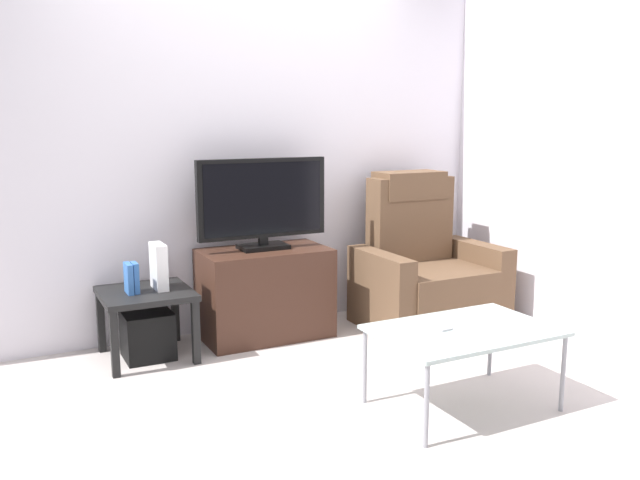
# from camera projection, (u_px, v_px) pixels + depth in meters

# --- Properties ---
(ground_plane) EXTENTS (6.40, 6.40, 0.00)m
(ground_plane) POSITION_uv_depth(u_px,v_px,m) (316.00, 378.00, 3.81)
(ground_plane) COLOR #BCB2AD
(wall_back) EXTENTS (6.40, 0.06, 2.60)m
(wall_back) POSITION_uv_depth(u_px,v_px,m) (242.00, 143.00, 4.57)
(wall_back) COLOR silver
(wall_back) RESTS_ON ground
(wall_side) EXTENTS (0.06, 4.48, 2.60)m
(wall_side) POSITION_uv_depth(u_px,v_px,m) (569.00, 144.00, 4.41)
(wall_side) COLOR silver
(wall_side) RESTS_ON ground
(tv_stand) EXTENTS (0.85, 0.48, 0.60)m
(tv_stand) POSITION_uv_depth(u_px,v_px,m) (265.00, 293.00, 4.50)
(tv_stand) COLOR #3D2319
(tv_stand) RESTS_ON ground
(television) EXTENTS (0.89, 0.20, 0.60)m
(television) POSITION_uv_depth(u_px,v_px,m) (263.00, 202.00, 4.40)
(television) COLOR black
(television) RESTS_ON tv_stand
(recliner_armchair) EXTENTS (0.98, 0.78, 1.08)m
(recliner_armchair) POSITION_uv_depth(u_px,v_px,m) (425.00, 271.00, 4.82)
(recliner_armchair) COLOR brown
(recliner_armchair) RESTS_ON ground
(side_table) EXTENTS (0.54, 0.54, 0.43)m
(side_table) POSITION_uv_depth(u_px,v_px,m) (146.00, 301.00, 4.08)
(side_table) COLOR black
(side_table) RESTS_ON ground
(subwoofer_box) EXTENTS (0.29, 0.29, 0.29)m
(subwoofer_box) POSITION_uv_depth(u_px,v_px,m) (148.00, 335.00, 4.12)
(subwoofer_box) COLOR black
(subwoofer_box) RESTS_ON ground
(book_leftmost) EXTENTS (0.03, 0.14, 0.18)m
(book_leftmost) POSITION_uv_depth(u_px,v_px,m) (129.00, 278.00, 3.99)
(book_leftmost) COLOR #3366B2
(book_leftmost) RESTS_ON side_table
(book_middle) EXTENTS (0.03, 0.11, 0.19)m
(book_middle) POSITION_uv_depth(u_px,v_px,m) (135.00, 278.00, 4.01)
(book_middle) COLOR #3366B2
(book_middle) RESTS_ON side_table
(game_console) EXTENTS (0.07, 0.20, 0.28)m
(game_console) POSITION_uv_depth(u_px,v_px,m) (159.00, 266.00, 4.09)
(game_console) COLOR white
(game_console) RESTS_ON side_table
(coffee_table) EXTENTS (0.90, 0.60, 0.42)m
(coffee_table) POSITION_uv_depth(u_px,v_px,m) (464.00, 334.00, 3.37)
(coffee_table) COLOR #B2C6C1
(coffee_table) RESTS_ON ground
(cell_phone) EXTENTS (0.08, 0.15, 0.01)m
(cell_phone) POSITION_uv_depth(u_px,v_px,m) (438.00, 326.00, 3.38)
(cell_phone) COLOR #B7B7BC
(cell_phone) RESTS_ON coffee_table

